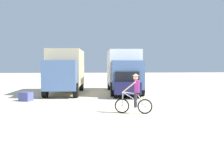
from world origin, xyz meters
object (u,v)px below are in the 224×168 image
object	(u,v)px
box_truck_tan_camper	(66,69)
sedan_parked	(126,84)
box_truck_avon_van	(124,69)
cyclist_orange_shirt	(135,95)
supply_crate	(26,97)

from	to	relation	value
box_truck_tan_camper	sedan_parked	bearing A→B (deg)	-26.37
box_truck_avon_van	sedan_parked	xyz separation A→B (m)	(-0.17, -2.62, -0.99)
sedan_parked	box_truck_tan_camper	bearing A→B (deg)	153.63
sedan_parked	box_truck_avon_van	bearing A→B (deg)	86.33
sedan_parked	cyclist_orange_shirt	bearing A→B (deg)	-95.51
sedan_parked	supply_crate	world-z (taller)	sedan_parked
box_truck_tan_camper	box_truck_avon_van	bearing A→B (deg)	5.60
box_truck_avon_van	cyclist_orange_shirt	bearing A→B (deg)	-95.01
sedan_parked	supply_crate	size ratio (longest dim) A/B	6.34
box_truck_tan_camper	cyclist_orange_shirt	world-z (taller)	box_truck_tan_camper
box_truck_tan_camper	cyclist_orange_shirt	bearing A→B (deg)	-67.77
box_truck_tan_camper	box_truck_avon_van	size ratio (longest dim) A/B	1.01
cyclist_orange_shirt	supply_crate	bearing A→B (deg)	140.17
supply_crate	box_truck_avon_van	bearing A→B (deg)	34.95
supply_crate	box_truck_tan_camper	bearing A→B (deg)	63.26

